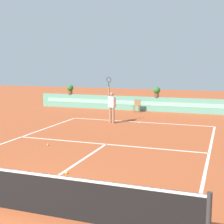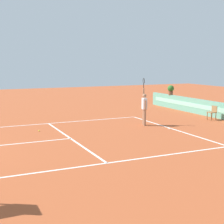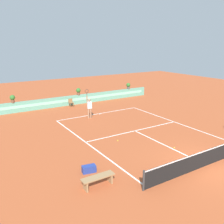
{
  "view_description": "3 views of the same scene",
  "coord_description": "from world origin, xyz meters",
  "views": [
    {
      "loc": [
        4.6,
        -5.85,
        3.3
      ],
      "look_at": [
        -0.56,
        8.73,
        1.0
      ],
      "focal_mm": 52.03,
      "sensor_mm": 36.0,
      "label": 1
    },
    {
      "loc": [
        14.22,
        1.96,
        3.44
      ],
      "look_at": [
        -0.56,
        8.73,
        1.0
      ],
      "focal_mm": 53.32,
      "sensor_mm": 36.0,
      "label": 2
    },
    {
      "loc": [
        -10.76,
        -7.43,
        6.38
      ],
      "look_at": [
        -0.56,
        8.73,
        1.0
      ],
      "focal_mm": 39.57,
      "sensor_mm": 36.0,
      "label": 3
    }
  ],
  "objects": [
    {
      "name": "tennis_ball_near_baseline",
      "position": [
        0.16,
        2.57,
        0.03
      ],
      "size": [
        0.07,
        0.07,
        0.07
      ],
      "primitive_type": "sphere",
      "color": "#CCE033",
      "rests_on": "ground"
    },
    {
      "name": "net",
      "position": [
        0.0,
        0.0,
        0.51
      ],
      "size": [
        8.92,
        0.1,
        1.0
      ],
      "color": "#333333",
      "rests_on": "ground"
    },
    {
      "name": "bench_courtside",
      "position": [
        -5.95,
        1.38,
        0.38
      ],
      "size": [
        1.6,
        0.44,
        0.51
      ],
      "color": "#99754C",
      "rests_on": "ground"
    },
    {
      "name": "tennis_player",
      "position": [
        -1.4,
        11.06,
        1.05
      ],
      "size": [
        0.61,
        0.3,
        2.58
      ],
      "color": "#9E7051",
      "rests_on": "ground"
    },
    {
      "name": "ground_plane",
      "position": [
        0.0,
        6.0,
        0.0
      ],
      "size": [
        60.0,
        60.0,
        0.0
      ],
      "primitive_type": "plane",
      "color": "#A84C28"
    },
    {
      "name": "potted_plant_far_right",
      "position": [
        6.6,
        16.39,
        1.41
      ],
      "size": [
        0.48,
        0.48,
        0.72
      ],
      "color": "#514C47",
      "rests_on": "back_wall_barrier"
    },
    {
      "name": "court_lines",
      "position": [
        0.0,
        6.72,
        0.0
      ],
      "size": [
        8.32,
        11.94,
        0.01
      ],
      "color": "white",
      "rests_on": "ground"
    },
    {
      "name": "tennis_ball_mid_court",
      "position": [
        -2.17,
        5.44,
        0.03
      ],
      "size": [
        0.07,
        0.07,
        0.07
      ],
      "primitive_type": "sphere",
      "color": "#CCE033",
      "rests_on": "ground"
    },
    {
      "name": "back_wall_barrier",
      "position": [
        0.0,
        16.39,
        0.5
      ],
      "size": [
        18.0,
        0.21,
        1.0
      ],
      "color": "#60A88E",
      "rests_on": "ground"
    },
    {
      "name": "potted_plant_far_left",
      "position": [
        -6.65,
        16.39,
        1.41
      ],
      "size": [
        0.48,
        0.48,
        0.72
      ],
      "color": "brown",
      "rests_on": "back_wall_barrier"
    },
    {
      "name": "gear_bag",
      "position": [
        -5.72,
        2.76,
        0.18
      ],
      "size": [
        0.75,
        0.48,
        0.36
      ],
      "primitive_type": "cube",
      "rotation": [
        0.0,
        0.0,
        -0.18
      ],
      "color": "navy",
      "rests_on": "ground"
    },
    {
      "name": "potted_plant_centre",
      "position": [
        0.03,
        16.39,
        1.41
      ],
      "size": [
        0.48,
        0.48,
        0.72
      ],
      "color": "brown",
      "rests_on": "back_wall_barrier"
    },
    {
      "name": "ball_kid_chair",
      "position": [
        -1.18,
        15.66,
        0.48
      ],
      "size": [
        0.44,
        0.44,
        0.85
      ],
      "color": "olive",
      "rests_on": "ground"
    }
  ]
}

